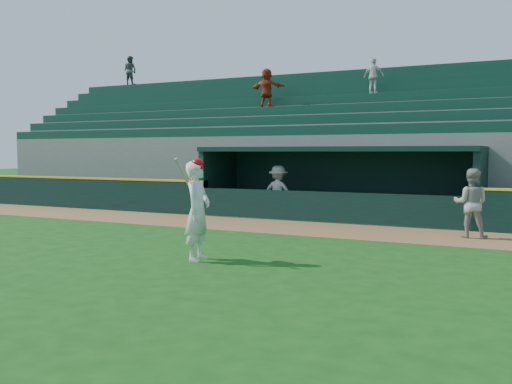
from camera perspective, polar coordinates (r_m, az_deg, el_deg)
ground at (r=12.73m, az=-3.25°, el=-6.30°), size 120.00×120.00×0.00m
warning_track at (r=17.10m, az=4.97°, el=-3.64°), size 40.00×3.00×0.01m
field_wall_left at (r=25.46m, az=-20.07°, el=-0.02°), size 15.50×0.30×1.20m
wall_stripe_left at (r=25.42m, az=-20.10°, el=1.40°), size 15.50×0.32×0.06m
dugout_player_front at (r=16.15m, az=20.70°, el=-1.06°), size 0.93×0.74×1.84m
dugout_player_inside at (r=19.56m, az=2.24°, el=-0.01°), size 1.21×0.74×1.82m
dugout at (r=19.89m, az=8.29°, el=1.32°), size 9.40×2.80×2.46m
stands at (r=24.24m, az=11.79°, el=4.20°), size 34.50×6.25×7.57m
batter_at_plate at (r=12.02m, az=-5.85°, el=-1.77°), size 0.61×0.89×2.17m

